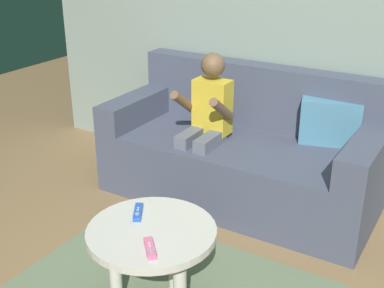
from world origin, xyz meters
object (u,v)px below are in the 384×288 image
(person_seated_on_couch, at_px, (205,121))
(coffee_table, at_px, (153,243))
(couch, at_px, (244,154))
(game_remote_blue_center, at_px, (138,212))
(game_remote_pink_near_edge, at_px, (150,248))

(person_seated_on_couch, xyz_separation_m, coffee_table, (0.33, -1.07, -0.19))
(couch, bearing_deg, coffee_table, -83.82)
(person_seated_on_couch, height_order, game_remote_blue_center, person_seated_on_couch)
(coffee_table, bearing_deg, person_seated_on_couch, 107.28)
(couch, bearing_deg, game_remote_pink_near_edge, -80.77)
(person_seated_on_couch, distance_m, coffee_table, 1.13)
(game_remote_pink_near_edge, bearing_deg, coffee_table, 121.88)
(couch, relative_size, coffee_table, 3.02)
(couch, relative_size, game_remote_pink_near_edge, 14.12)
(game_remote_pink_near_edge, bearing_deg, person_seated_on_couch, 109.23)
(coffee_table, height_order, game_remote_blue_center, game_remote_blue_center)
(coffee_table, bearing_deg, couch, 96.18)
(person_seated_on_couch, relative_size, game_remote_blue_center, 7.14)
(couch, height_order, game_remote_pink_near_edge, couch)
(person_seated_on_couch, relative_size, game_remote_pink_near_edge, 7.80)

